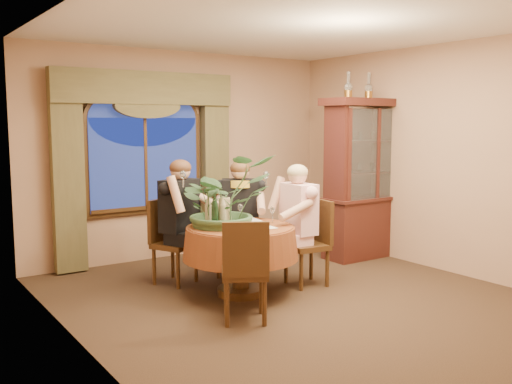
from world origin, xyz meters
TOP-DOWN VIEW (x-y plane):
  - floor at (0.00, 0.00)m, footprint 5.00×5.00m
  - wall_back at (0.00, 2.50)m, footprint 4.50×0.00m
  - wall_right at (2.25, 0.00)m, footprint 0.00×5.00m
  - ceiling at (0.00, 0.00)m, footprint 5.00×5.00m
  - window at (-0.60, 2.43)m, footprint 1.62×0.10m
  - arched_transom at (-0.60, 2.43)m, footprint 1.60×0.06m
  - drapery_left at (-1.63, 2.38)m, footprint 0.38×0.14m
  - drapery_right at (0.43, 2.38)m, footprint 0.38×0.14m
  - swag_valance at (-0.60, 2.35)m, footprint 2.45×0.16m
  - dining_table at (-0.40, 0.45)m, footprint 1.37×1.37m
  - china_cabinet at (2.00, 0.97)m, footprint 1.33×0.53m
  - oil_lamp_left at (1.62, 0.97)m, footprint 0.11×0.11m
  - oil_lamp_center at (2.00, 0.97)m, footprint 0.11×0.11m
  - oil_lamp_right at (2.37, 0.97)m, footprint 0.11×0.11m
  - chair_right at (0.42, 0.33)m, footprint 0.47×0.47m
  - chair_back_right at (-0.04, 1.22)m, footprint 0.56×0.56m
  - chair_back at (-0.78, 1.24)m, footprint 0.56×0.56m
  - chair_front_left at (-0.80, -0.24)m, footprint 0.57×0.57m
  - person_pink at (0.36, 0.41)m, footprint 0.48×0.52m
  - person_back at (-0.74, 1.19)m, footprint 0.66×0.64m
  - person_scarf at (0.03, 1.10)m, footprint 0.67×0.66m
  - stoneware_vase at (-0.51, 0.58)m, footprint 0.16×0.16m
  - centerpiece_plant at (-0.52, 0.58)m, footprint 1.02×1.13m
  - olive_bowl at (-0.38, 0.43)m, footprint 0.16×0.16m
  - cheese_platter at (-0.58, 0.09)m, footprint 0.33×0.33m
  - wine_bottle_0 at (-0.60, 0.47)m, footprint 0.07×0.07m
  - wine_bottle_1 at (-0.73, 0.41)m, footprint 0.07×0.07m
  - wine_bottle_2 at (-0.74, 0.53)m, footprint 0.07×0.07m
  - wine_bottle_3 at (-0.63, 0.59)m, footprint 0.07×0.07m
  - tasting_paper_0 at (-0.25, 0.26)m, footprint 0.23×0.31m
  - tasting_paper_1 at (-0.13, 0.67)m, footprint 0.26×0.33m
  - tasting_paper_2 at (-0.47, 0.13)m, footprint 0.32×0.36m
  - wine_glass_person_pink at (0.01, 0.43)m, footprint 0.07×0.07m
  - wine_glass_person_back at (-0.56, 0.82)m, footprint 0.07×0.07m
  - wine_glass_person_scarf at (-0.18, 0.79)m, footprint 0.07×0.07m

SIDE VIEW (x-z plane):
  - floor at x=0.00m, z-range 0.00..0.00m
  - dining_table at x=-0.40m, z-range 0.00..0.75m
  - chair_right at x=0.42m, z-range 0.00..0.96m
  - chair_back_right at x=-0.04m, z-range 0.00..0.96m
  - chair_back at x=-0.78m, z-range 0.00..0.96m
  - chair_front_left at x=-0.80m, z-range 0.00..0.96m
  - person_pink at x=0.36m, z-range 0.00..1.38m
  - person_scarf at x=0.03m, z-range 0.00..1.39m
  - person_back at x=-0.74m, z-range 0.00..1.43m
  - tasting_paper_0 at x=-0.25m, z-range 0.75..0.76m
  - tasting_paper_1 at x=-0.13m, z-range 0.75..0.76m
  - tasting_paper_2 at x=-0.47m, z-range 0.75..0.76m
  - cheese_platter at x=-0.58m, z-range 0.75..0.77m
  - olive_bowl at x=-0.38m, z-range 0.75..0.80m
  - wine_glass_person_pink at x=0.01m, z-range 0.75..0.93m
  - wine_glass_person_back at x=-0.56m, z-range 0.75..0.93m
  - wine_glass_person_scarf at x=-0.18m, z-range 0.75..0.93m
  - stoneware_vase at x=-0.51m, z-range 0.75..1.05m
  - wine_bottle_0 at x=-0.60m, z-range 0.75..1.08m
  - wine_bottle_1 at x=-0.73m, z-range 0.75..1.08m
  - wine_bottle_2 at x=-0.74m, z-range 0.75..1.08m
  - wine_bottle_3 at x=-0.63m, z-range 0.75..1.08m
  - china_cabinet at x=2.00m, z-range 0.00..2.16m
  - drapery_left at x=-1.63m, z-range 0.02..2.34m
  - drapery_right at x=0.43m, z-range 0.02..2.34m
  - window at x=-0.60m, z-range 0.64..1.96m
  - centerpiece_plant at x=-0.52m, z-range 0.95..1.83m
  - wall_back at x=0.00m, z-range -0.85..3.65m
  - wall_right at x=2.25m, z-range -1.10..3.90m
  - arched_transom at x=-0.60m, z-range 1.86..2.30m
  - swag_valance at x=-0.60m, z-range 2.07..2.49m
  - oil_lamp_left at x=1.62m, z-range 2.16..2.50m
  - oil_lamp_center at x=2.00m, z-range 2.16..2.50m
  - oil_lamp_right at x=2.37m, z-range 2.16..2.50m
  - ceiling at x=0.00m, z-range 2.80..2.80m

